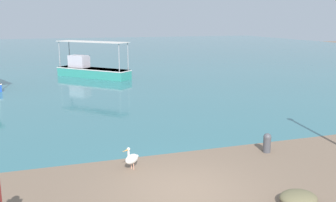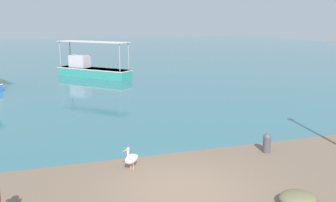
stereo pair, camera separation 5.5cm
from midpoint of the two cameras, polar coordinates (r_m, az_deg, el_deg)
ground at (r=11.09m, az=2.17°, el=-13.44°), size 120.00×120.00×0.00m
harbor_water at (r=57.67m, az=-14.63°, el=7.15°), size 110.00×90.00×0.00m
fishing_boat_outer at (r=32.50m, az=-11.71°, el=4.78°), size 5.80×6.00×3.02m
pelican at (r=12.42m, az=-5.69°, el=-8.71°), size 0.69×0.59×0.80m
mooring_bollard at (r=14.35m, az=14.76°, el=-6.09°), size 0.29×0.29×0.73m
net_pile at (r=10.82m, az=19.11°, el=-13.81°), size 1.03×0.87×0.36m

